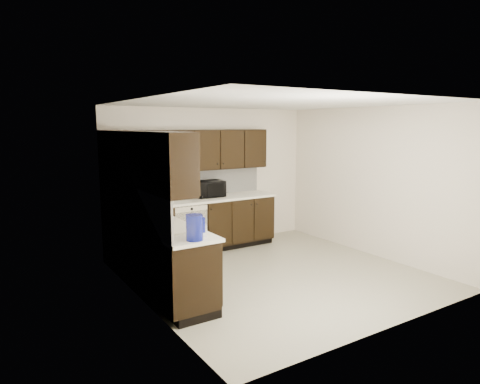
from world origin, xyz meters
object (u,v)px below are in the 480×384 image
at_px(sink, 170,232).
at_px(toaster_oven, 120,199).
at_px(blue_pitcher, 194,227).
at_px(microwave, 209,189).
at_px(storage_bin, 132,203).

xyz_separation_m(sink, toaster_oven, (-0.07, 1.78, 0.17)).
relative_size(sink, toaster_oven, 2.37).
bearing_deg(sink, blue_pitcher, -90.30).
bearing_deg(sink, toaster_oven, 92.22).
bearing_deg(microwave, toaster_oven, -179.53).
bearing_deg(storage_bin, sink, -88.91).
bearing_deg(storage_bin, microwave, 14.95).
bearing_deg(microwave, storage_bin, -164.16).
height_order(sink, blue_pitcher, blue_pitcher).
distance_m(toaster_oven, storage_bin, 0.42).
bearing_deg(toaster_oven, sink, -74.73).
distance_m(microwave, storage_bin, 1.58).
distance_m(sink, microwave, 2.33).
xyz_separation_m(sink, blue_pitcher, (-0.00, -0.69, 0.20)).
bearing_deg(storage_bin, blue_pitcher, -89.38).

